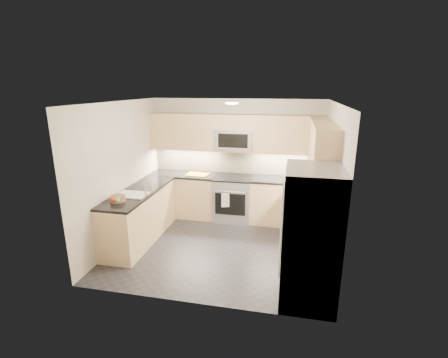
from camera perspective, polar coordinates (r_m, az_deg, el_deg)
floor at (r=5.89m, az=-0.72°, el=-11.74°), size 3.60×3.20×0.00m
ceiling at (r=5.22m, az=-0.82°, el=13.32°), size 3.60×3.20×0.02m
wall_back at (r=6.95m, az=2.14°, el=3.59°), size 3.60×0.02×2.50m
wall_front at (r=3.96m, az=-5.88°, el=-6.27°), size 3.60×0.02×2.50m
wall_left at (r=6.07m, az=-17.59°, el=0.99°), size 0.02×3.20×2.50m
wall_right at (r=5.34m, az=18.43°, el=-1.10°), size 0.02×3.20×2.50m
base_cab_back_left at (r=7.15m, az=-7.00°, el=-2.83°), size 1.42×0.60×0.90m
base_cab_back_right at (r=6.79m, az=10.75°, el=-4.03°), size 1.42×0.60×0.90m
base_cab_right at (r=5.73m, az=14.56°, el=-8.16°), size 0.60×1.70×0.90m
base_cab_peninsula at (r=6.18m, az=-14.52°, el=-6.33°), size 0.60×2.00×0.90m
countertop_back_left at (r=7.01m, az=-7.13°, el=0.81°), size 1.42×0.63×0.04m
countertop_back_right at (r=6.64m, az=10.96°, el=-0.22°), size 1.42×0.63×0.04m
countertop_right at (r=5.56m, az=14.90°, el=-3.73°), size 0.63×1.70×0.04m
countertop_peninsula at (r=6.02m, az=-14.84°, el=-2.19°), size 0.63×2.00×0.04m
upper_cab_back at (r=6.67m, az=1.93°, el=8.10°), size 3.60×0.35×0.75m
upper_cab_right at (r=5.46m, az=16.84°, el=5.62°), size 0.35×1.95×0.75m
backsplash_back at (r=6.95m, az=2.13°, el=3.14°), size 3.60×0.01×0.51m
backsplash_right at (r=5.79m, az=17.89°, el=-0.32°), size 0.01×2.30×0.51m
gas_range at (r=6.86m, az=1.60°, el=-3.48°), size 0.76×0.65×0.91m
range_cooktop at (r=6.72m, az=1.63°, el=0.21°), size 0.76×0.65×0.03m
oven_door_glass at (r=6.56m, az=1.08°, el=-4.47°), size 0.62×0.02×0.45m
oven_handle at (r=6.45m, az=1.06°, el=-2.29°), size 0.60×0.02×0.02m
microwave at (r=6.67m, az=1.88°, el=7.01°), size 0.76×0.40×0.40m
microwave_door at (r=6.47m, az=1.56°, el=6.73°), size 0.60×0.01×0.28m
refrigerator at (r=4.36m, az=14.94°, el=-9.65°), size 0.70×0.90×1.80m
fridge_handle_left at (r=4.17m, az=9.95°, el=-9.81°), size 0.02×0.02×1.20m
fridge_handle_right at (r=4.49m, az=10.14°, el=-7.83°), size 0.02×0.02×1.20m
sink_basin at (r=5.82m, az=-15.89°, el=-3.31°), size 0.52×0.38×0.16m
faucet at (r=5.65m, az=-13.71°, el=-1.61°), size 0.03×0.03×0.28m
utensil_bowl at (r=6.50m, az=12.17°, el=0.20°), size 0.31×0.31×0.15m
cutting_board at (r=6.88m, az=-4.72°, el=0.82°), size 0.48×0.35×0.01m
fruit_basket at (r=5.56m, az=-18.19°, el=-3.29°), size 0.32×0.32×0.09m
fruit_apple at (r=5.32m, az=-19.01°, el=-3.44°), size 0.08×0.08×0.08m
fruit_pear at (r=5.27m, az=-18.21°, el=-3.55°), size 0.07×0.07×0.07m
dish_towel_check at (r=6.50m, az=0.23°, el=-3.71°), size 0.15×0.06×0.30m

